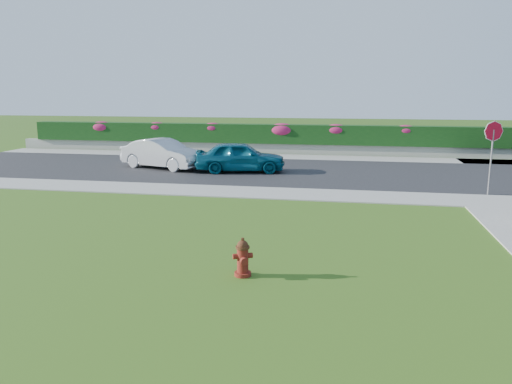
% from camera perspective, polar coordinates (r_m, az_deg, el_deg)
% --- Properties ---
extents(ground, '(120.00, 120.00, 0.00)m').
position_cam_1_polar(ground, '(9.29, -4.95, -11.34)').
color(ground, black).
rests_on(ground, ground).
extents(street_far, '(26.00, 8.00, 0.04)m').
position_cam_1_polar(street_far, '(23.69, -7.56, 2.68)').
color(street_far, black).
rests_on(street_far, ground).
extents(sidewalk_far, '(24.00, 2.00, 0.04)m').
position_cam_1_polar(sidewalk_far, '(19.48, -14.93, 0.50)').
color(sidewalk_far, gray).
rests_on(sidewalk_far, ground).
extents(curb_corner, '(2.00, 2.00, 0.04)m').
position_cam_1_polar(curb_corner, '(18.21, 25.22, -0.97)').
color(curb_corner, gray).
rests_on(curb_corner, ground).
extents(sidewalk_beyond, '(34.00, 2.00, 0.04)m').
position_cam_1_polar(sidewalk_beyond, '(27.67, 3.62, 4.02)').
color(sidewalk_beyond, gray).
rests_on(sidewalk_beyond, ground).
extents(retaining_wall, '(34.00, 0.40, 0.60)m').
position_cam_1_polar(retaining_wall, '(29.12, 3.99, 4.94)').
color(retaining_wall, gray).
rests_on(retaining_wall, ground).
extents(hedge, '(32.00, 0.90, 1.10)m').
position_cam_1_polar(hedge, '(29.13, 4.04, 6.62)').
color(hedge, black).
rests_on(hedge, retaining_wall).
extents(fire_hydrant, '(0.40, 0.39, 0.78)m').
position_cam_1_polar(fire_hydrant, '(9.90, -1.52, -7.55)').
color(fire_hydrant, '#53160D').
rests_on(fire_hydrant, ground).
extents(sedan_teal, '(4.21, 2.34, 1.35)m').
position_cam_1_polar(sedan_teal, '(22.32, -1.82, 4.05)').
color(sedan_teal, '#0D5169').
rests_on(sedan_teal, street_far).
extents(sedan_silver, '(4.38, 2.77, 1.36)m').
position_cam_1_polar(sedan_silver, '(23.78, -10.60, 4.32)').
color(sedan_silver, '#B4B7BC').
rests_on(sedan_silver, street_far).
extents(stop_sign, '(0.67, 0.26, 2.60)m').
position_cam_1_polar(stop_sign, '(18.99, 25.45, 5.36)').
color(stop_sign, slate).
rests_on(stop_sign, ground).
extents(flower_clump_a, '(1.41, 0.91, 0.70)m').
position_cam_1_polar(flower_clump_a, '(32.54, -17.18, 7.12)').
color(flower_clump_a, '#BE206A').
rests_on(flower_clump_a, hedge).
extents(flower_clump_b, '(1.21, 0.78, 0.61)m').
position_cam_1_polar(flower_clump_b, '(31.03, -11.24, 7.30)').
color(flower_clump_b, '#BE206A').
rests_on(flower_clump_b, hedge).
extents(flower_clump_c, '(1.21, 0.78, 0.61)m').
position_cam_1_polar(flower_clump_c, '(29.91, -4.96, 7.32)').
color(flower_clump_c, '#BE206A').
rests_on(flower_clump_c, hedge).
extents(flower_clump_d, '(1.55, 1.00, 0.78)m').
position_cam_1_polar(flower_clump_d, '(29.08, 2.99, 7.10)').
color(flower_clump_d, '#BE206A').
rests_on(flower_clump_d, hedge).
extents(flower_clump_e, '(1.32, 0.85, 0.66)m').
position_cam_1_polar(flower_clump_e, '(28.83, 9.13, 7.03)').
color(flower_clump_e, '#BE206A').
rests_on(flower_clump_e, hedge).
extents(flower_clump_f, '(1.20, 0.77, 0.60)m').
position_cam_1_polar(flower_clump_f, '(28.97, 16.72, 6.76)').
color(flower_clump_f, '#BE206A').
rests_on(flower_clump_f, hedge).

